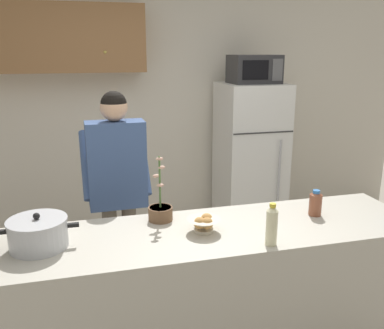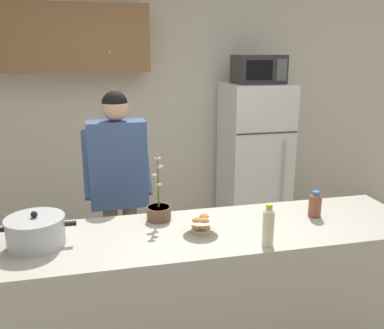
# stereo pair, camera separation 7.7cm
# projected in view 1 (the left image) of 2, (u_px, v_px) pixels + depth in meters

# --- Properties ---
(back_wall_unit) EXTENTS (6.00, 0.48, 2.60)m
(back_wall_unit) POSITION_uv_depth(u_px,v_px,m) (129.00, 99.00, 4.35)
(back_wall_unit) COLOR silver
(back_wall_unit) RESTS_ON ground
(kitchen_island) EXTENTS (2.51, 0.68, 0.92)m
(kitchen_island) POSITION_uv_depth(u_px,v_px,m) (214.00, 298.00, 2.57)
(kitchen_island) COLOR #BCB7A8
(kitchen_island) RESTS_ON ground
(refrigerator) EXTENTS (0.64, 0.68, 1.61)m
(refrigerator) POSITION_uv_depth(u_px,v_px,m) (250.00, 160.00, 4.44)
(refrigerator) COLOR white
(refrigerator) RESTS_ON ground
(microwave) EXTENTS (0.48, 0.37, 0.28)m
(microwave) POSITION_uv_depth(u_px,v_px,m) (254.00, 69.00, 4.17)
(microwave) COLOR #2D2D30
(microwave) RESTS_ON refrigerator
(person_near_pot) EXTENTS (0.51, 0.42, 1.66)m
(person_near_pot) POSITION_uv_depth(u_px,v_px,m) (117.00, 176.00, 3.08)
(person_near_pot) COLOR #726656
(person_near_pot) RESTS_ON ground
(cooking_pot) EXTENTS (0.42, 0.31, 0.20)m
(cooking_pot) POSITION_uv_depth(u_px,v_px,m) (38.00, 233.00, 2.21)
(cooking_pot) COLOR silver
(cooking_pot) RESTS_ON kitchen_island
(bread_bowl) EXTENTS (0.20, 0.20, 0.10)m
(bread_bowl) POSITION_uv_depth(u_px,v_px,m) (204.00, 224.00, 2.40)
(bread_bowl) COLOR beige
(bread_bowl) RESTS_ON kitchen_island
(bottle_near_edge) EXTENTS (0.08, 0.08, 0.17)m
(bottle_near_edge) POSITION_uv_depth(u_px,v_px,m) (315.00, 203.00, 2.64)
(bottle_near_edge) COLOR brown
(bottle_near_edge) RESTS_ON kitchen_island
(bottle_mid_counter) EXTENTS (0.06, 0.06, 0.24)m
(bottle_mid_counter) POSITION_uv_depth(u_px,v_px,m) (272.00, 225.00, 2.23)
(bottle_mid_counter) COLOR beige
(bottle_mid_counter) RESTS_ON kitchen_island
(potted_orchid) EXTENTS (0.15, 0.15, 0.41)m
(potted_orchid) POSITION_uv_depth(u_px,v_px,m) (160.00, 211.00, 2.57)
(potted_orchid) COLOR brown
(potted_orchid) RESTS_ON kitchen_island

